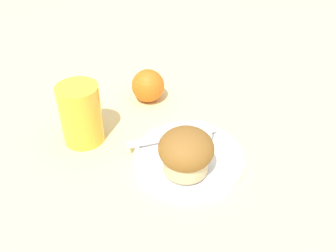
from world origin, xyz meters
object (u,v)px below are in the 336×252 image
object	(u,v)px
muffin	(186,152)
orange_fruit	(148,86)
butter_knife	(174,136)
juice_glass	(81,114)

from	to	relation	value
muffin	orange_fruit	world-z (taller)	muffin
butter_knife	juice_glass	bearing A→B (deg)	156.75
butter_knife	juice_glass	world-z (taller)	juice_glass
butter_knife	orange_fruit	distance (m)	0.16
orange_fruit	juice_glass	xyz separation A→B (m)	(-0.17, -0.02, 0.02)
muffin	orange_fruit	bearing A→B (deg)	64.50
muffin	orange_fruit	distance (m)	0.25
muffin	butter_knife	size ratio (longest dim) A/B	0.56
juice_glass	orange_fruit	bearing A→B (deg)	7.88
butter_knife	orange_fruit	bearing A→B (deg)	92.25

